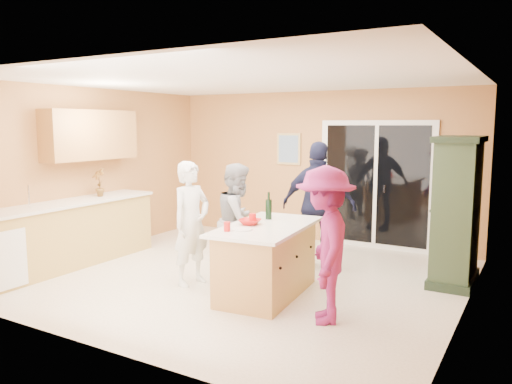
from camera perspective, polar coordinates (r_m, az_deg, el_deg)
The scene contains 22 objects.
floor at distance 6.80m, azimuth -1.54°, elevation -9.66°, with size 5.50×5.50×0.00m, color white.
ceiling at distance 6.52m, azimuth -1.62°, elevation 12.72°, with size 5.50×5.00×0.10m, color white.
wall_back at distance 8.75m, azimuth 7.04°, elevation 2.87°, with size 5.50×0.10×2.60m, color tan.
wall_front at distance 4.61m, azimuth -18.08°, elevation -1.78°, with size 5.50×0.10×2.60m, color tan.
wall_left at distance 8.30m, azimuth -17.98°, elevation 2.29°, with size 0.10×5.00×2.60m, color tan.
wall_right at distance 5.61m, azimuth 23.08°, elevation -0.38°, with size 0.10×5.00×2.60m, color tan.
left_cabinet_run at distance 7.53m, azimuth -22.11°, elevation -4.88°, with size 0.65×3.05×1.24m.
upper_cabinets at distance 8.01m, azimuth -18.37°, elevation 6.21°, with size 0.35×1.60×0.75m, color #B79447.
sliding_door at distance 8.39m, azimuth 13.53°, elevation 0.79°, with size 1.90×0.07×2.10m.
framed_picture at distance 8.94m, azimuth 3.75°, elevation 4.94°, with size 0.46×0.04×0.56m.
kitchen_island at distance 6.02m, azimuth 1.25°, elevation -8.02°, with size 1.02×1.69×0.85m.
green_hutch at distance 6.84m, azimuth 21.95°, elevation -2.20°, with size 0.54×1.03×1.89m.
woman_white at distance 6.38m, azimuth -7.40°, elevation -3.57°, with size 0.58×0.38×1.58m, color silver.
woman_grey at distance 6.59m, azimuth -2.02°, elevation -3.36°, with size 0.74×0.58×1.53m, color #969699.
woman_navy at distance 7.05m, azimuth 7.18°, elevation -1.57°, with size 1.06×0.44×1.80m, color #181936.
woman_magenta at distance 5.18m, azimuth 7.87°, elevation -6.00°, with size 1.05×0.60×1.62m, color #841C63.
serving_bowl at distance 5.94m, azimuth -0.70°, elevation -3.43°, with size 0.26×0.26×0.06m, color red.
tulip_vase at distance 7.97m, azimuth -17.48°, elevation 1.06°, with size 0.23×0.15×0.43m, color #A52110.
tumbler_near at distance 5.98m, azimuth -0.38°, elevation -3.07°, with size 0.08×0.08×0.12m, color red.
tumbler_far at distance 5.57m, azimuth -3.32°, elevation -3.96°, with size 0.07×0.07×0.11m, color red.
wine_bottle at distance 6.25m, azimuth 1.46°, elevation -1.92°, with size 0.08×0.08×0.34m.
white_plate at distance 5.63m, azimuth -1.63°, elevation -4.29°, with size 0.23×0.23×0.02m, color white.
Camera 1 is at (3.40, -5.53, 2.03)m, focal length 35.00 mm.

